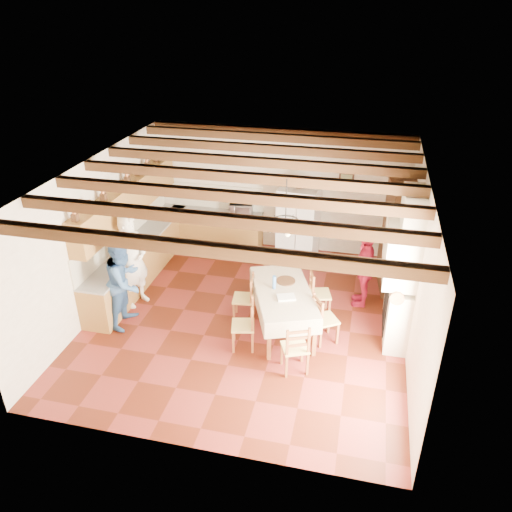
{
  "coord_description": "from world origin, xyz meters",
  "views": [
    {
      "loc": [
        1.99,
        -7.87,
        5.72
      ],
      "look_at": [
        0.1,
        0.3,
        1.25
      ],
      "focal_mm": 35.0,
      "sensor_mm": 36.0,
      "label": 1
    }
  ],
  "objects_px": {
    "chair_end_far": "(274,273)",
    "person_man": "(133,261)",
    "dining_table": "(283,295)",
    "chair_left_far": "(244,298)",
    "chair_left_near": "(243,325)",
    "hutch": "(397,236)",
    "chair_right_near": "(325,318)",
    "chair_right_far": "(320,293)",
    "person_woman_blue": "(125,282)",
    "chair_end_near": "(295,347)",
    "refrigerator": "(298,224)",
    "person_woman_red": "(365,269)",
    "microwave": "(241,209)"
  },
  "relations": [
    {
      "from": "chair_left_far",
      "to": "person_man",
      "type": "xyz_separation_m",
      "value": [
        -2.27,
        0.05,
        0.5
      ]
    },
    {
      "from": "chair_left_far",
      "to": "microwave",
      "type": "relative_size",
      "value": 1.76
    },
    {
      "from": "chair_right_near",
      "to": "chair_right_far",
      "type": "bearing_deg",
      "value": -18.83
    },
    {
      "from": "chair_left_near",
      "to": "hutch",
      "type": "bearing_deg",
      "value": 124.44
    },
    {
      "from": "hutch",
      "to": "chair_left_far",
      "type": "height_order",
      "value": "hutch"
    },
    {
      "from": "person_woman_red",
      "to": "person_woman_blue",
      "type": "bearing_deg",
      "value": -69.76
    },
    {
      "from": "chair_left_far",
      "to": "person_woman_blue",
      "type": "relative_size",
      "value": 0.53
    },
    {
      "from": "chair_left_far",
      "to": "dining_table",
      "type": "bearing_deg",
      "value": 71.74
    },
    {
      "from": "person_woman_blue",
      "to": "chair_right_near",
      "type": "bearing_deg",
      "value": -83.8
    },
    {
      "from": "chair_left_near",
      "to": "dining_table",
      "type": "bearing_deg",
      "value": 127.06
    },
    {
      "from": "person_man",
      "to": "chair_end_far",
      "type": "bearing_deg",
      "value": -46.92
    },
    {
      "from": "dining_table",
      "to": "chair_end_far",
      "type": "bearing_deg",
      "value": 108.62
    },
    {
      "from": "chair_left_near",
      "to": "chair_end_near",
      "type": "xyz_separation_m",
      "value": [
        1.0,
        -0.41,
        0.0
      ]
    },
    {
      "from": "dining_table",
      "to": "person_woman_blue",
      "type": "xyz_separation_m",
      "value": [
        -2.94,
        -0.46,
        0.14
      ]
    },
    {
      "from": "chair_left_far",
      "to": "microwave",
      "type": "height_order",
      "value": "microwave"
    },
    {
      "from": "chair_left_far",
      "to": "person_man",
      "type": "distance_m",
      "value": 2.33
    },
    {
      "from": "chair_end_near",
      "to": "chair_end_far",
      "type": "xyz_separation_m",
      "value": [
        -0.82,
        2.33,
        0.0
      ]
    },
    {
      "from": "refrigerator",
      "to": "person_woman_red",
      "type": "xyz_separation_m",
      "value": [
        1.6,
        -1.69,
        -0.08
      ]
    },
    {
      "from": "chair_left_near",
      "to": "chair_end_far",
      "type": "height_order",
      "value": "same"
    },
    {
      "from": "person_man",
      "to": "person_woman_blue",
      "type": "bearing_deg",
      "value": -146.09
    },
    {
      "from": "chair_right_near",
      "to": "person_woman_red",
      "type": "height_order",
      "value": "person_woman_red"
    },
    {
      "from": "chair_end_far",
      "to": "person_woman_blue",
      "type": "bearing_deg",
      "value": -166.62
    },
    {
      "from": "hutch",
      "to": "person_woman_blue",
      "type": "bearing_deg",
      "value": -158.38
    },
    {
      "from": "refrigerator",
      "to": "chair_right_far",
      "type": "xyz_separation_m",
      "value": [
        0.8,
        -2.27,
        -0.41
      ]
    },
    {
      "from": "person_woman_blue",
      "to": "hutch",
      "type": "bearing_deg",
      "value": -60.48
    },
    {
      "from": "microwave",
      "to": "chair_right_far",
      "type": "bearing_deg",
      "value": -58.49
    },
    {
      "from": "hutch",
      "to": "refrigerator",
      "type": "bearing_deg",
      "value": 154.23
    },
    {
      "from": "chair_left_near",
      "to": "chair_end_near",
      "type": "relative_size",
      "value": 1.0
    },
    {
      "from": "chair_left_near",
      "to": "microwave",
      "type": "xyz_separation_m",
      "value": [
        -1.02,
        3.82,
        0.57
      ]
    },
    {
      "from": "person_woman_red",
      "to": "chair_end_near",
      "type": "bearing_deg",
      "value": -24.44
    },
    {
      "from": "dining_table",
      "to": "chair_right_far",
      "type": "relative_size",
      "value": 2.25
    },
    {
      "from": "refrigerator",
      "to": "chair_end_near",
      "type": "distance_m",
      "value": 4.09
    },
    {
      "from": "chair_right_near",
      "to": "microwave",
      "type": "distance_m",
      "value": 4.13
    },
    {
      "from": "chair_right_near",
      "to": "person_woman_blue",
      "type": "relative_size",
      "value": 0.53
    },
    {
      "from": "refrigerator",
      "to": "chair_end_far",
      "type": "height_order",
      "value": "refrigerator"
    },
    {
      "from": "person_man",
      "to": "refrigerator",
      "type": "bearing_deg",
      "value": -24.62
    },
    {
      "from": "chair_left_near",
      "to": "person_woman_blue",
      "type": "height_order",
      "value": "person_woman_blue"
    },
    {
      "from": "dining_table",
      "to": "microwave",
      "type": "bearing_deg",
      "value": 117.33
    },
    {
      "from": "chair_right_far",
      "to": "chair_left_far",
      "type": "bearing_deg",
      "value": 93.66
    },
    {
      "from": "person_man",
      "to": "person_woman_blue",
      "type": "relative_size",
      "value": 1.09
    },
    {
      "from": "hutch",
      "to": "chair_right_far",
      "type": "relative_size",
      "value": 2.46
    },
    {
      "from": "chair_left_near",
      "to": "person_woman_red",
      "type": "distance_m",
      "value": 2.81
    },
    {
      "from": "dining_table",
      "to": "chair_left_far",
      "type": "bearing_deg",
      "value": 169.02
    },
    {
      "from": "dining_table",
      "to": "chair_right_near",
      "type": "xyz_separation_m",
      "value": [
        0.82,
        -0.18,
        -0.28
      ]
    },
    {
      "from": "refrigerator",
      "to": "chair_right_near",
      "type": "height_order",
      "value": "refrigerator"
    },
    {
      "from": "dining_table",
      "to": "chair_left_far",
      "type": "relative_size",
      "value": 2.25
    },
    {
      "from": "hutch",
      "to": "person_woman_blue",
      "type": "xyz_separation_m",
      "value": [
        -4.96,
        -2.58,
        -0.28
      ]
    },
    {
      "from": "chair_left_near",
      "to": "person_man",
      "type": "xyz_separation_m",
      "value": [
        -2.48,
        0.91,
        0.5
      ]
    },
    {
      "from": "chair_end_near",
      "to": "chair_end_far",
      "type": "bearing_deg",
      "value": -94.07
    },
    {
      "from": "chair_end_far",
      "to": "person_man",
      "type": "height_order",
      "value": "person_man"
    }
  ]
}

